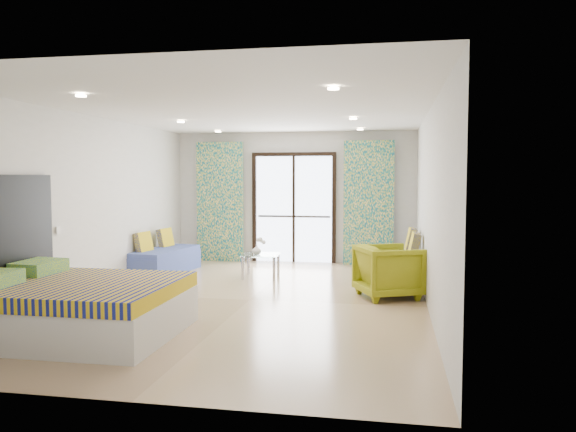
% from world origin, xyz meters
% --- Properties ---
extents(floor, '(5.00, 7.50, 0.01)m').
position_xyz_m(floor, '(0.00, 0.00, 0.00)').
color(floor, tan).
rests_on(floor, ground).
extents(ceiling, '(5.00, 7.50, 0.01)m').
position_xyz_m(ceiling, '(0.00, 0.00, 2.70)').
color(ceiling, silver).
rests_on(ceiling, ground).
extents(wall_back, '(5.00, 0.01, 2.70)m').
position_xyz_m(wall_back, '(0.00, 3.75, 1.35)').
color(wall_back, silver).
rests_on(wall_back, ground).
extents(wall_front, '(5.00, 0.01, 2.70)m').
position_xyz_m(wall_front, '(0.00, -3.75, 1.35)').
color(wall_front, silver).
rests_on(wall_front, ground).
extents(wall_left, '(0.01, 7.50, 2.70)m').
position_xyz_m(wall_left, '(-2.50, 0.00, 1.35)').
color(wall_left, silver).
rests_on(wall_left, ground).
extents(wall_right, '(0.01, 7.50, 2.70)m').
position_xyz_m(wall_right, '(2.50, 0.00, 1.35)').
color(wall_right, silver).
rests_on(wall_right, ground).
extents(balcony_door, '(1.76, 0.08, 2.28)m').
position_xyz_m(balcony_door, '(0.00, 3.72, 1.26)').
color(balcony_door, black).
rests_on(balcony_door, floor).
extents(balcony_rail, '(1.52, 0.03, 0.04)m').
position_xyz_m(balcony_rail, '(0.00, 3.73, 0.95)').
color(balcony_rail, '#595451').
rests_on(balcony_rail, balcony_door).
extents(curtain_left, '(1.00, 0.10, 2.50)m').
position_xyz_m(curtain_left, '(-1.55, 3.57, 1.25)').
color(curtain_left, beige).
rests_on(curtain_left, floor).
extents(curtain_right, '(1.00, 0.10, 2.50)m').
position_xyz_m(curtain_right, '(1.55, 3.57, 1.25)').
color(curtain_right, beige).
rests_on(curtain_right, floor).
extents(downlight_a, '(0.12, 0.12, 0.02)m').
position_xyz_m(downlight_a, '(-1.40, -2.00, 2.67)').
color(downlight_a, '#FFE0B2').
rests_on(downlight_a, ceiling).
extents(downlight_b, '(0.12, 0.12, 0.02)m').
position_xyz_m(downlight_b, '(1.40, -2.00, 2.67)').
color(downlight_b, '#FFE0B2').
rests_on(downlight_b, ceiling).
extents(downlight_c, '(0.12, 0.12, 0.02)m').
position_xyz_m(downlight_c, '(-1.40, 1.00, 2.67)').
color(downlight_c, '#FFE0B2').
rests_on(downlight_c, ceiling).
extents(downlight_d, '(0.12, 0.12, 0.02)m').
position_xyz_m(downlight_d, '(1.40, 1.00, 2.67)').
color(downlight_d, '#FFE0B2').
rests_on(downlight_d, ceiling).
extents(downlight_e, '(0.12, 0.12, 0.02)m').
position_xyz_m(downlight_e, '(-1.40, 3.00, 2.67)').
color(downlight_e, '#FFE0B2').
rests_on(downlight_e, ceiling).
extents(downlight_f, '(0.12, 0.12, 0.02)m').
position_xyz_m(downlight_f, '(1.40, 3.00, 2.67)').
color(downlight_f, '#FFE0B2').
rests_on(downlight_f, ceiling).
extents(switch_plate, '(0.02, 0.10, 0.10)m').
position_xyz_m(switch_plate, '(-2.47, -0.84, 1.05)').
color(switch_plate, silver).
rests_on(switch_plate, wall_left).
extents(bed, '(2.20, 1.79, 0.76)m').
position_xyz_m(bed, '(-1.48, -2.09, 0.32)').
color(bed, silver).
rests_on(bed, floor).
extents(daybed_left, '(0.84, 1.68, 0.79)m').
position_xyz_m(daybed_left, '(-2.11, 1.95, 0.25)').
color(daybed_left, '#41539D').
rests_on(daybed_left, floor).
extents(daybed_right, '(0.76, 1.83, 0.89)m').
position_xyz_m(daybed_right, '(2.12, 1.75, 0.28)').
color(daybed_right, '#41539D').
rests_on(daybed_right, floor).
extents(coffee_table, '(0.66, 0.66, 0.72)m').
position_xyz_m(coffee_table, '(-0.26, 1.80, 0.37)').
color(coffee_table, silver).
rests_on(coffee_table, floor).
extents(vase, '(0.20, 0.21, 0.16)m').
position_xyz_m(vase, '(-0.32, 1.74, 0.50)').
color(vase, white).
rests_on(vase, coffee_table).
extents(armchair, '(1.05, 1.07, 0.85)m').
position_xyz_m(armchair, '(1.97, 0.53, 0.43)').
color(armchair, olive).
rests_on(armchair, floor).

